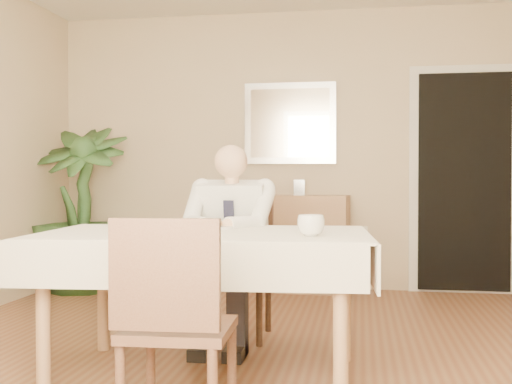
% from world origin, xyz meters
% --- Properties ---
extents(room, '(5.00, 5.02, 2.60)m').
position_xyz_m(room, '(0.00, 0.00, 1.30)').
color(room, brown).
rests_on(room, ground).
extents(doorway, '(0.96, 0.07, 2.10)m').
position_xyz_m(doorway, '(1.55, 2.46, 1.00)').
color(doorway, white).
rests_on(doorway, ground).
extents(mirror, '(0.86, 0.04, 0.76)m').
position_xyz_m(mirror, '(-0.02, 2.47, 1.55)').
color(mirror, silver).
rests_on(mirror, room).
extents(dining_table, '(1.78, 1.13, 0.75)m').
position_xyz_m(dining_table, '(-0.17, -0.25, 0.67)').
color(dining_table, olive).
rests_on(dining_table, ground).
extents(chair_far, '(0.46, 0.46, 0.95)m').
position_xyz_m(chair_far, '(-0.17, 0.63, 0.54)').
color(chair_far, '#442D1E').
rests_on(chair_far, ground).
extents(chair_near, '(0.44, 0.44, 0.89)m').
position_xyz_m(chair_near, '(-0.08, -1.13, 0.50)').
color(chair_near, '#442D1E').
rests_on(chair_near, ground).
extents(seated_man, '(0.48, 0.72, 1.24)m').
position_xyz_m(seated_man, '(-0.17, 0.34, 0.69)').
color(seated_man, white).
rests_on(seated_man, ground).
extents(plate, '(0.26, 0.26, 0.02)m').
position_xyz_m(plate, '(-0.19, -0.04, 0.76)').
color(plate, white).
rests_on(plate, dining_table).
extents(food, '(0.14, 0.14, 0.06)m').
position_xyz_m(food, '(-0.19, -0.04, 0.78)').
color(food, olive).
rests_on(food, dining_table).
extents(knife, '(0.01, 0.13, 0.01)m').
position_xyz_m(knife, '(-0.15, -0.10, 0.78)').
color(knife, silver).
rests_on(knife, dining_table).
extents(fork, '(0.01, 0.13, 0.01)m').
position_xyz_m(fork, '(-0.23, -0.10, 0.78)').
color(fork, silver).
rests_on(fork, dining_table).
extents(coffee_mug, '(0.14, 0.14, 0.10)m').
position_xyz_m(coffee_mug, '(0.40, -0.41, 0.80)').
color(coffee_mug, white).
rests_on(coffee_mug, dining_table).
extents(sideboard, '(1.13, 0.46, 0.88)m').
position_xyz_m(sideboard, '(-0.02, 2.32, 0.44)').
color(sideboard, olive).
rests_on(sideboard, ground).
extents(photo_frame_left, '(0.10, 0.02, 0.14)m').
position_xyz_m(photo_frame_left, '(-0.56, 2.34, 0.95)').
color(photo_frame_left, silver).
rests_on(photo_frame_left, sideboard).
extents(photo_frame_center, '(0.10, 0.02, 0.14)m').
position_xyz_m(photo_frame_center, '(-0.27, 2.34, 0.95)').
color(photo_frame_center, silver).
rests_on(photo_frame_center, sideboard).
extents(photo_frame_right, '(0.10, 0.02, 0.14)m').
position_xyz_m(photo_frame_right, '(0.07, 2.37, 0.95)').
color(photo_frame_right, silver).
rests_on(photo_frame_right, sideboard).
extents(potted_palm, '(0.86, 0.86, 1.52)m').
position_xyz_m(potted_palm, '(-1.91, 2.01, 0.76)').
color(potted_palm, '#294C21').
rests_on(potted_palm, ground).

